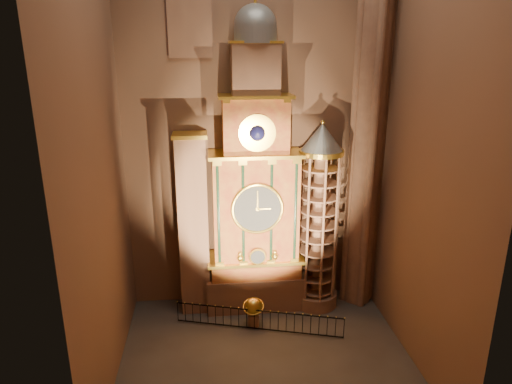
{
  "coord_description": "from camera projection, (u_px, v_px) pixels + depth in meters",
  "views": [
    {
      "loc": [
        -2.51,
        -18.47,
        14.39
      ],
      "look_at": [
        -0.18,
        3.0,
        7.55
      ],
      "focal_mm": 32.0,
      "sensor_mm": 36.0,
      "label": 1
    }
  ],
  "objects": [
    {
      "name": "wall_back",
      "position": [
        253.0,
        114.0,
        24.47
      ],
      "size": [
        22.0,
        0.0,
        22.0
      ],
      "primitive_type": "plane",
      "rotation": [
        1.57,
        0.0,
        0.0
      ],
      "color": "brown",
      "rests_on": "floor"
    },
    {
      "name": "gothic_pier",
      "position": [
        370.0,
        115.0,
        24.15
      ],
      "size": [
        2.04,
        2.04,
        22.0
      ],
      "color": "#8C634C",
      "rests_on": "floor"
    },
    {
      "name": "portrait_tower",
      "position": [
        194.0,
        225.0,
        24.93
      ],
      "size": [
        1.8,
        1.6,
        10.2
      ],
      "color": "#8C634C",
      "rests_on": "floor"
    },
    {
      "name": "stained_glass_window",
      "position": [
        189.0,
        3.0,
        22.4
      ],
      "size": [
        2.2,
        0.14,
        5.2
      ],
      "color": "navy",
      "rests_on": "wall_back"
    },
    {
      "name": "astronomical_clock",
      "position": [
        255.0,
        196.0,
        24.8
      ],
      "size": [
        5.6,
        2.41,
        16.7
      ],
      "color": "#8C634C",
      "rests_on": "floor"
    },
    {
      "name": "celestial_globe",
      "position": [
        253.0,
        309.0,
        24.44
      ],
      "size": [
        1.39,
        1.34,
        1.66
      ],
      "color": "#8C634C",
      "rests_on": "floor"
    },
    {
      "name": "stair_turret",
      "position": [
        318.0,
        220.0,
        25.33
      ],
      "size": [
        2.5,
        2.5,
        10.8
      ],
      "color": "#8C634C",
      "rests_on": "floor"
    },
    {
      "name": "floor",
      "position": [
        266.0,
        358.0,
        22.11
      ],
      "size": [
        14.0,
        14.0,
        0.0
      ],
      "primitive_type": "plane",
      "color": "#383330",
      "rests_on": "ground"
    },
    {
      "name": "wall_right",
      "position": [
        430.0,
        131.0,
        19.51
      ],
      "size": [
        0.0,
        22.0,
        22.0
      ],
      "primitive_type": "plane",
      "rotation": [
        1.57,
        0.0,
        -1.57
      ],
      "color": "brown",
      "rests_on": "floor"
    },
    {
      "name": "wall_left",
      "position": [
        93.0,
        137.0,
        18.07
      ],
      "size": [
        0.0,
        22.0,
        22.0
      ],
      "primitive_type": "plane",
      "rotation": [
        1.57,
        0.0,
        1.57
      ],
      "color": "brown",
      "rests_on": "floor"
    },
    {
      "name": "iron_railing",
      "position": [
        258.0,
        320.0,
        24.14
      ],
      "size": [
        8.59,
        2.55,
        1.16
      ],
      "color": "black",
      "rests_on": "floor"
    }
  ]
}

